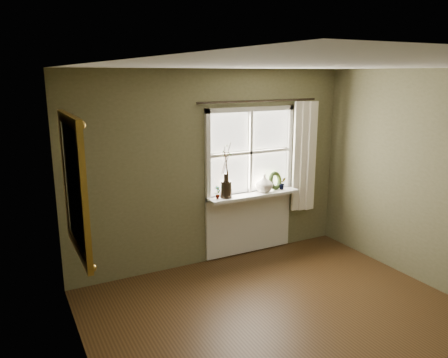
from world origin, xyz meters
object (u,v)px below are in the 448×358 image
cream_vase (264,183)px  wreath (275,183)px  gilt_mirror (73,186)px  dark_jug (226,189)px

cream_vase → wreath: cream_vase is taller
cream_vase → wreath: size_ratio=0.94×
cream_vase → gilt_mirror: (-2.68, -1.07, 0.53)m
dark_jug → wreath: bearing=2.8°
wreath → cream_vase: bearing=170.4°
dark_jug → gilt_mirror: 2.40m
gilt_mirror → wreath: bearing=20.9°
dark_jug → gilt_mirror: bearing=-152.9°
dark_jug → wreath: 0.81m
dark_jug → cream_vase: cream_vase is taller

